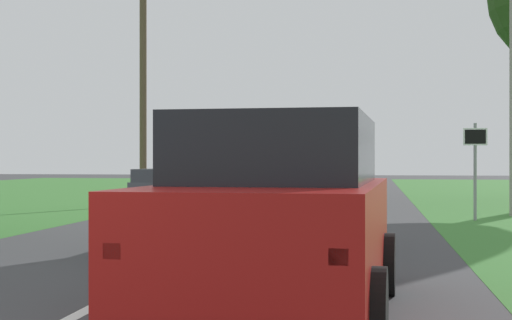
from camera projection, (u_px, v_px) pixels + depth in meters
name	position (u px, v px, depth m)	size (l,w,h in m)	color
ground_plane	(232.00, 234.00, 16.19)	(120.00, 120.00, 0.00)	#424244
red_suv_near	(278.00, 211.00, 7.78)	(2.45, 4.64, 2.01)	#9E1411
pickup_truck_lead	(230.00, 194.00, 13.80)	(2.49, 5.22, 1.86)	#4C515B
traffic_light	(188.00, 43.00, 25.93)	(6.59, 0.40, 8.49)	brown
keep_moving_sign	(475.00, 158.00, 19.71)	(0.60, 0.09, 2.50)	gray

